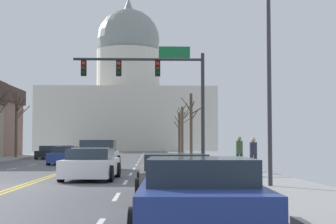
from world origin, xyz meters
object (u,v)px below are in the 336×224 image
(sedan_near_01, at_px, (91,165))
(sedan_near_03, at_px, (199,199))
(pedestrian_01, at_px, (253,153))
(sedan_oncoming_02, at_px, (66,151))
(sedan_oncoming_01, at_px, (50,153))
(pedestrian_00, at_px, (239,151))
(pickup_truck_near_00, at_px, (97,157))
(signal_gantry, at_px, (157,79))
(sedan_oncoming_00, at_px, (65,156))
(street_lamp_right, at_px, (261,45))
(sedan_near_02, at_px, (174,177))

(sedan_near_01, height_order, sedan_near_03, sedan_near_01)
(pedestrian_01, bearing_deg, sedan_oncoming_02, 112.04)
(sedan_oncoming_01, relative_size, pedestrian_00, 2.55)
(pickup_truck_near_00, distance_m, sedan_oncoming_01, 21.99)
(sedan_near_01, distance_m, sedan_oncoming_02, 38.78)
(signal_gantry, bearing_deg, sedan_oncoming_00, 138.81)
(pickup_truck_near_00, height_order, sedan_near_01, pickup_truck_near_00)
(sedan_oncoming_01, bearing_deg, pedestrian_00, -58.83)
(signal_gantry, height_order, sedan_near_01, signal_gantry)
(pickup_truck_near_00, distance_m, sedan_oncoming_00, 9.46)
(sedan_near_01, height_order, sedan_oncoming_00, sedan_near_01)
(signal_gantry, relative_size, pedestrian_00, 4.73)
(sedan_near_01, xyz_separation_m, sedan_oncoming_02, (-7.24, 38.10, -0.03))
(street_lamp_right, height_order, sedan_near_02, street_lamp_right)
(signal_gantry, height_order, sedan_near_03, signal_gantry)
(street_lamp_right, xyz_separation_m, pedestrian_01, (1.24, 7.51, -3.59))
(sedan_oncoming_02, height_order, pedestrian_00, pedestrian_00)
(signal_gantry, bearing_deg, sedan_near_01, -106.14)
(sedan_near_03, height_order, pedestrian_01, pedestrian_01)
(sedan_near_03, relative_size, sedan_oncoming_02, 1.04)
(signal_gantry, xyz_separation_m, sedan_oncoming_01, (-9.80, 17.67, -4.75))
(street_lamp_right, distance_m, sedan_oncoming_00, 22.76)
(sedan_near_02, height_order, sedan_near_03, sedan_near_03)
(sedan_oncoming_02, bearing_deg, sedan_oncoming_00, -80.89)
(signal_gantry, height_order, sedan_oncoming_01, signal_gantry)
(sedan_near_01, distance_m, sedan_near_02, 7.87)
(sedan_oncoming_01, distance_m, pedestrian_01, 28.60)
(sedan_oncoming_02, bearing_deg, sedan_near_01, -79.25)
(pickup_truck_near_00, distance_m, sedan_oncoming_02, 32.43)
(sedan_near_03, bearing_deg, street_lamp_right, 70.76)
(signal_gantry, distance_m, sedan_oncoming_02, 30.49)
(sedan_oncoming_00, bearing_deg, sedan_near_01, -76.83)
(street_lamp_right, height_order, pickup_truck_near_00, street_lamp_right)
(signal_gantry, relative_size, sedan_oncoming_02, 1.79)
(sedan_oncoming_00, relative_size, sedan_oncoming_01, 1.05)
(street_lamp_right, height_order, sedan_oncoming_01, street_lamp_right)
(sedan_near_02, relative_size, sedan_near_03, 0.98)
(sedan_oncoming_01, height_order, sedan_oncoming_02, sedan_oncoming_01)
(signal_gantry, distance_m, sedan_oncoming_01, 20.76)
(signal_gantry, xyz_separation_m, street_lamp_right, (3.11, -14.69, -0.72))
(sedan_near_03, distance_m, pedestrian_00, 17.75)
(signal_gantry, bearing_deg, pickup_truck_near_00, -134.26)
(signal_gantry, bearing_deg, sedan_near_03, -89.08)
(pedestrian_01, bearing_deg, pedestrian_00, 98.83)
(street_lamp_right, bearing_deg, sedan_oncoming_01, 111.75)
(sedan_near_01, xyz_separation_m, sedan_oncoming_00, (-3.58, 15.30, -0.01))
(sedan_near_02, distance_m, sedan_oncoming_00, 23.52)
(sedan_oncoming_02, bearing_deg, pickup_truck_near_00, -77.88)
(street_lamp_right, xyz_separation_m, sedan_near_01, (-5.92, 4.98, -4.02))
(pickup_truck_near_00, height_order, pedestrian_01, pedestrian_01)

